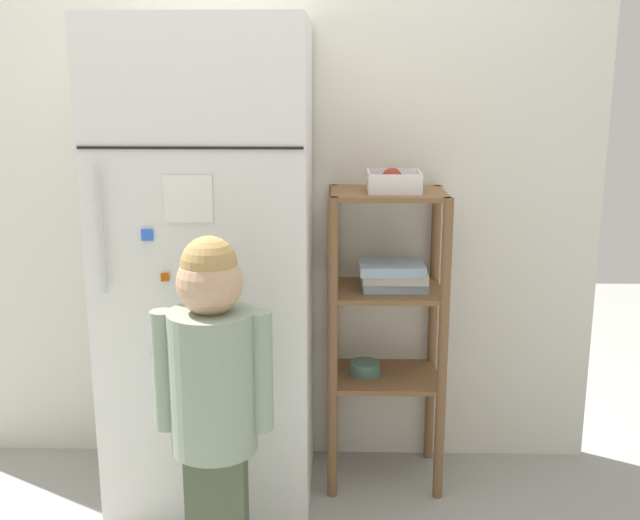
{
  "coord_description": "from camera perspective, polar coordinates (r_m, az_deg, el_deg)",
  "views": [
    {
      "loc": [
        0.33,
        -2.56,
        1.5
      ],
      "look_at": [
        0.26,
        0.02,
        0.89
      ],
      "focal_mm": 42.78,
      "sensor_mm": 36.0,
      "label": 1
    }
  ],
  "objects": [
    {
      "name": "kitchen_wall_back",
      "position": [
        2.94,
        -5.01,
        5.48
      ],
      "size": [
        2.65,
        0.03,
        2.2
      ],
      "primitive_type": "cube",
      "color": "silver",
      "rests_on": "ground"
    },
    {
      "name": "refrigerator",
      "position": [
        2.7,
        -8.21,
        -0.73
      ],
      "size": [
        0.7,
        0.6,
        1.7
      ],
      "color": "white",
      "rests_on": "ground"
    },
    {
      "name": "child_standing",
      "position": [
        2.25,
        -7.99,
        -8.89
      ],
      "size": [
        0.35,
        0.26,
        1.08
      ],
      "color": "#4A563E",
      "rests_on": "ground"
    },
    {
      "name": "ground_plane",
      "position": [
        2.99,
        -5.29,
        -16.83
      ],
      "size": [
        6.0,
        6.0,
        0.0
      ],
      "primitive_type": "plane",
      "color": "#999993"
    },
    {
      "name": "fruit_bin",
      "position": [
        2.72,
        5.39,
        5.84
      ],
      "size": [
        0.19,
        0.19,
        0.08
      ],
      "color": "white",
      "rests_on": "pantry_shelf_unit"
    },
    {
      "name": "pantry_shelf_unit",
      "position": [
        2.82,
        5.01,
        -3.36
      ],
      "size": [
        0.42,
        0.34,
        1.11
      ],
      "color": "brown",
      "rests_on": "ground"
    }
  ]
}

